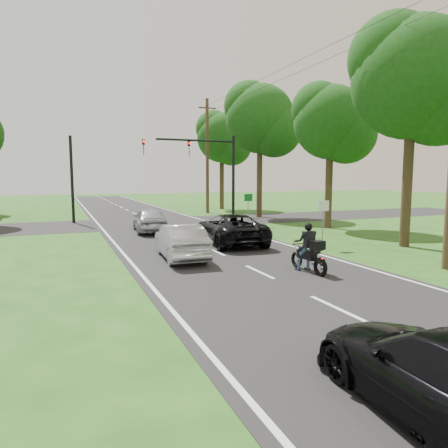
{
  "coord_description": "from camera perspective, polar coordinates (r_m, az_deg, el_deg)",
  "views": [
    {
      "loc": [
        -6.04,
        -11.56,
        3.12
      ],
      "look_at": [
        -0.04,
        3.0,
        1.3
      ],
      "focal_mm": 32.0,
      "sensor_mm": 36.0,
      "label": 1
    }
  ],
  "objects": [
    {
      "name": "cross_road",
      "position": [
        28.39,
        -9.98,
        0.19
      ],
      "size": [
        60.0,
        7.0,
        0.01
      ],
      "primitive_type": "cube",
      "color": "black",
      "rests_on": "ground"
    },
    {
      "name": "ground",
      "position": [
        13.41,
        5.07,
        -6.89
      ],
      "size": [
        140.0,
        140.0,
        0.0
      ],
      "primitive_type": "plane",
      "color": "#214B15",
      "rests_on": "ground"
    },
    {
      "name": "traffic_signal",
      "position": [
        27.24,
        -2.28,
        8.72
      ],
      "size": [
        6.38,
        0.44,
        6.0
      ],
      "color": "black",
      "rests_on": "ground"
    },
    {
      "name": "tree_row_b",
      "position": [
        20.34,
        26.4,
        17.3
      ],
      "size": [
        5.6,
        5.43,
        10.06
      ],
      "color": "#332316",
      "rests_on": "ground"
    },
    {
      "name": "silver_suv",
      "position": [
        23.44,
        -10.58,
        0.61
      ],
      "size": [
        2.05,
        4.32,
        1.42
      ],
      "primitive_type": "imported",
      "rotation": [
        0.0,
        0.0,
        3.05
      ],
      "color": "#ADB0B6",
      "rests_on": "road"
    },
    {
      "name": "signal_pole_far",
      "position": [
        29.58,
        -20.89,
        5.93
      ],
      "size": [
        0.2,
        0.2,
        6.0
      ],
      "primitive_type": "cylinder",
      "color": "black",
      "rests_on": "ground"
    },
    {
      "name": "sign_green",
      "position": [
        25.1,
        3.48,
        3.1
      ],
      "size": [
        0.55,
        0.07,
        2.12
      ],
      "color": "slate",
      "rests_on": "ground"
    },
    {
      "name": "utility_pole_far",
      "position": [
        35.78,
        -2.4,
        9.73
      ],
      "size": [
        1.6,
        0.28,
        10.0
      ],
      "color": "#4F3724",
      "rests_on": "ground"
    },
    {
      "name": "road",
      "position": [
        22.61,
        -6.69,
        -1.37
      ],
      "size": [
        8.0,
        100.0,
        0.01
      ],
      "primitive_type": "cube",
      "color": "black",
      "rests_on": "ground"
    },
    {
      "name": "tree_row_c",
      "position": [
        25.95,
        15.71,
        13.24
      ],
      "size": [
        4.8,
        4.65,
        8.76
      ],
      "color": "#332316",
      "rests_on": "ground"
    },
    {
      "name": "dark_suv",
      "position": [
        19.01,
        0.95,
        -0.65
      ],
      "size": [
        2.85,
        5.34,
        1.43
      ],
      "primitive_type": "imported",
      "rotation": [
        0.0,
        0.0,
        3.05
      ],
      "color": "black",
      "rests_on": "road"
    },
    {
      "name": "silver_sedan",
      "position": [
        15.52,
        -6.22,
        -2.49
      ],
      "size": [
        1.7,
        4.16,
        1.34
      ],
      "primitive_type": "imported",
      "rotation": [
        0.0,
        0.0,
        3.07
      ],
      "color": "#BBBABF",
      "rests_on": "road"
    },
    {
      "name": "sign_white",
      "position": [
        18.14,
        14.0,
        1.58
      ],
      "size": [
        0.55,
        0.07,
        2.12
      ],
      "color": "slate",
      "rests_on": "ground"
    },
    {
      "name": "tree_row_d",
      "position": [
        32.4,
        5.86,
        14.2
      ],
      "size": [
        5.76,
        5.58,
        10.45
      ],
      "color": "#332316",
      "rests_on": "ground"
    },
    {
      "name": "tree_row_e",
      "position": [
        40.61,
        0.17,
        11.83
      ],
      "size": [
        5.28,
        5.12,
        9.61
      ],
      "color": "#332316",
      "rests_on": "ground"
    },
    {
      "name": "motorcycle_rider",
      "position": [
        13.53,
        12.11,
        -4.04
      ],
      "size": [
        0.55,
        1.94,
        1.67
      ],
      "rotation": [
        0.0,
        0.0,
        0.03
      ],
      "color": "black",
      "rests_on": "ground"
    }
  ]
}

